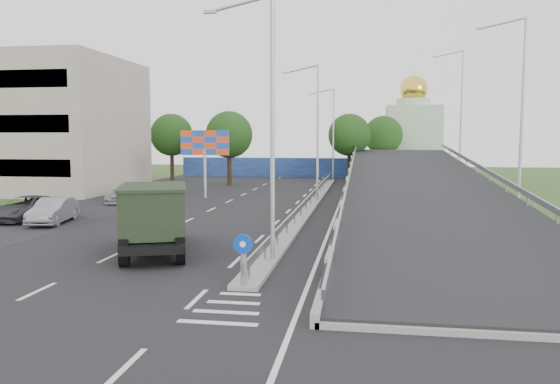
% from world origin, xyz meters
% --- Properties ---
extents(ground, '(160.00, 160.00, 0.00)m').
position_xyz_m(ground, '(0.00, 0.00, 0.00)').
color(ground, '#2D4C1E').
rests_on(ground, ground).
extents(road_surface, '(26.00, 90.00, 0.04)m').
position_xyz_m(road_surface, '(-3.00, 20.00, 0.00)').
color(road_surface, black).
rests_on(road_surface, ground).
extents(parking_strip, '(8.00, 90.00, 0.05)m').
position_xyz_m(parking_strip, '(-16.00, 20.00, 0.00)').
color(parking_strip, black).
rests_on(parking_strip, ground).
extents(median, '(1.00, 44.00, 0.20)m').
position_xyz_m(median, '(0.00, 24.00, 0.10)').
color(median, gray).
rests_on(median, ground).
extents(overpass_ramp, '(10.00, 50.00, 3.50)m').
position_xyz_m(overpass_ramp, '(7.50, 24.00, 1.75)').
color(overpass_ramp, gray).
rests_on(overpass_ramp, ground).
extents(median_guardrail, '(0.09, 44.00, 0.71)m').
position_xyz_m(median_guardrail, '(0.00, 24.00, 0.75)').
color(median_guardrail, gray).
rests_on(median_guardrail, median).
extents(sign_bollard, '(0.64, 0.23, 1.67)m').
position_xyz_m(sign_bollard, '(0.00, 2.17, 1.03)').
color(sign_bollard, black).
rests_on(sign_bollard, median).
extents(lamp_post_near, '(2.74, 0.18, 10.08)m').
position_xyz_m(lamp_post_near, '(0.11, 6.00, 5.81)').
color(lamp_post_near, '#B2B5B7').
rests_on(lamp_post_near, median).
extents(lamp_post_mid, '(2.74, 0.18, 10.08)m').
position_xyz_m(lamp_post_mid, '(0.11, 26.00, 5.81)').
color(lamp_post_mid, '#B2B5B7').
rests_on(lamp_post_mid, median).
extents(lamp_post_far, '(2.74, 0.18, 10.08)m').
position_xyz_m(lamp_post_far, '(0.11, 46.00, 5.81)').
color(lamp_post_far, '#B2B5B7').
rests_on(lamp_post_far, median).
extents(beige_building, '(24.00, 14.00, 12.00)m').
position_xyz_m(beige_building, '(-30.00, 32.00, 6.00)').
color(beige_building, '#9F8F85').
rests_on(beige_building, ground).
extents(blue_wall, '(30.00, 0.50, 2.40)m').
position_xyz_m(blue_wall, '(-4.00, 52.00, 1.20)').
color(blue_wall, navy).
rests_on(blue_wall, ground).
extents(church, '(7.00, 7.00, 13.80)m').
position_xyz_m(church, '(10.00, 60.00, 5.31)').
color(church, '#B2CCAD').
rests_on(church, ground).
extents(billboard, '(4.00, 0.24, 5.50)m').
position_xyz_m(billboard, '(-9.00, 28.00, 4.19)').
color(billboard, '#B2B5B7').
rests_on(billboard, ground).
extents(tree_left_mid, '(4.80, 4.80, 7.60)m').
position_xyz_m(tree_left_mid, '(-10.00, 40.00, 5.18)').
color(tree_left_mid, black).
rests_on(tree_left_mid, ground).
extents(tree_median_far, '(4.80, 4.80, 7.60)m').
position_xyz_m(tree_median_far, '(2.00, 48.00, 5.18)').
color(tree_median_far, black).
rests_on(tree_median_far, ground).
extents(tree_left_far, '(4.80, 4.80, 7.60)m').
position_xyz_m(tree_left_far, '(-18.00, 45.00, 5.18)').
color(tree_left_far, black).
rests_on(tree_left_far, ground).
extents(tree_ramp_far, '(4.80, 4.80, 7.60)m').
position_xyz_m(tree_ramp_far, '(6.00, 55.00, 5.18)').
color(tree_ramp_far, black).
rests_on(tree_ramp_far, ground).
extents(dump_truck, '(4.53, 7.14, 2.96)m').
position_xyz_m(dump_truck, '(-5.11, 7.49, 1.64)').
color(dump_truck, black).
rests_on(dump_truck, ground).
extents(parked_car_b, '(2.29, 4.65, 1.47)m').
position_xyz_m(parked_car_b, '(-13.83, 13.99, 0.73)').
color(parked_car_b, gray).
rests_on(parked_car_b, ground).
extents(parked_car_c, '(2.74, 5.33, 1.44)m').
position_xyz_m(parked_car_c, '(-16.08, 14.94, 0.72)').
color(parked_car_c, '#2F3033').
rests_on(parked_car_c, ground).
extents(parked_car_d, '(2.00, 4.87, 1.41)m').
position_xyz_m(parked_car_d, '(-13.98, 24.26, 0.71)').
color(parked_car_d, '#A4A4AD').
rests_on(parked_car_d, ground).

